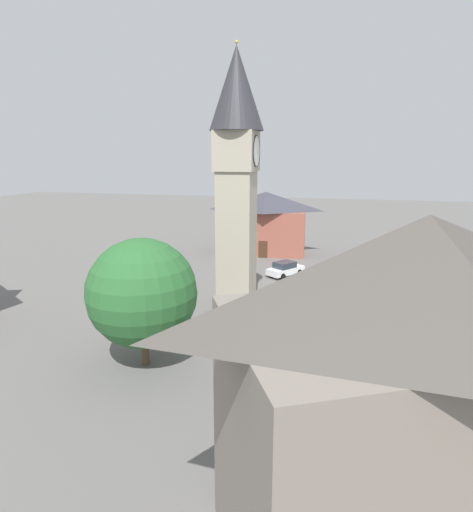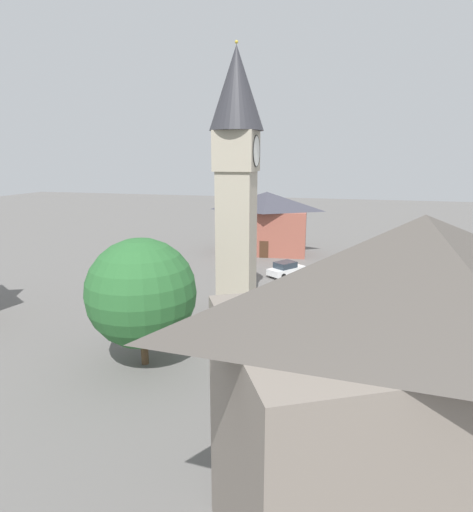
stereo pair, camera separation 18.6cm
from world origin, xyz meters
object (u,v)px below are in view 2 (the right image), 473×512
building_terrace_right (407,401)px  clock_tower (236,163)px  car_red_corner (286,269)px  building_corner_back (267,222)px  pedestrian (112,324)px  car_silver_kerb (418,331)px  tree (141,293)px  car_white_side (139,278)px  car_blue_kerb (305,376)px

building_terrace_right → clock_tower: bearing=27.7°
car_red_corner → building_corner_back: bearing=22.0°
clock_tower → pedestrian: clock_tower is taller
car_silver_kerb → building_terrace_right: 18.01m
tree → building_corner_back: 31.43m
clock_tower → pedestrian: (-6.78, 6.97, -10.65)m
car_white_side → building_terrace_right: size_ratio=0.35×
car_red_corner → car_white_side: size_ratio=1.00×
clock_tower → car_silver_kerb: 17.16m
car_red_corner → car_blue_kerb: bearing=-169.0°
tree → car_blue_kerb: bearing=-92.3°
car_blue_kerb → tree: tree is taller
pedestrian → tree: size_ratio=0.22×
tree → building_corner_back: building_corner_back is taller
car_silver_kerb → building_corner_back: bearing=32.1°
pedestrian → building_terrace_right: 21.50m
car_blue_kerb → car_silver_kerb: same height
building_terrace_right → car_red_corner: bearing=14.2°
car_blue_kerb → car_white_side: same height
pedestrian → building_corner_back: bearing=-10.1°
clock_tower → building_terrace_right: size_ratio=1.60×
car_white_side → car_red_corner: bearing=-61.9°
clock_tower → tree: (-9.59, 3.12, -7.19)m
tree → building_terrace_right: building_terrace_right is taller
clock_tower → car_red_corner: clock_tower is taller
car_silver_kerb → pedestrian: (-4.75, 20.07, 0.25)m
car_blue_kerb → car_white_side: 22.77m
pedestrian → building_corner_back: (28.58, -5.11, 3.02)m
pedestrian → building_corner_back: size_ratio=0.16×
building_corner_back → tree: bearing=177.7°
building_terrace_right → car_white_side: bearing=41.4°
car_silver_kerb → pedestrian: 20.62m
tree → building_terrace_right: (-9.56, -13.17, 0.97)m
car_blue_kerb → car_red_corner: same height
car_blue_kerb → tree: size_ratio=0.57×
clock_tower → car_white_side: (4.70, 10.98, -10.90)m
car_blue_kerb → clock_tower: bearing=32.8°
pedestrian → building_corner_back: 29.19m
car_blue_kerb → tree: (0.39, 9.55, 3.71)m
car_blue_kerb → building_terrace_right: size_ratio=0.35×
car_silver_kerb → car_white_side: same height
building_corner_back → car_silver_kerb: bearing=-147.9°
clock_tower → building_corner_back: size_ratio=1.83×
building_terrace_right → building_corner_back: building_terrace_right is taller
car_red_corner → car_white_side: 14.95m
clock_tower → car_silver_kerb: bearing=-98.8°
car_red_corner → car_silver_kerb: bearing=-141.7°
car_red_corner → pedestrian: 20.68m
tree → building_corner_back: size_ratio=0.70×
tree → building_terrace_right: bearing=-126.0°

